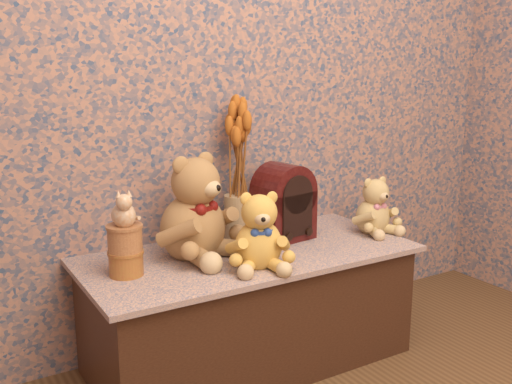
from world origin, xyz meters
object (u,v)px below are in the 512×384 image
at_px(teddy_large, 192,202).
at_px(teddy_small, 373,203).
at_px(cathedral_radio, 283,201).
at_px(biscuit_tin_lower, 126,263).
at_px(cat_figurine, 123,207).
at_px(ceramic_vase, 238,217).
at_px(teddy_medium, 259,226).

bearing_deg(teddy_large, teddy_small, -29.94).
bearing_deg(cathedral_radio, biscuit_tin_lower, 178.35).
distance_m(teddy_large, cathedral_radio, 0.40).
height_order(teddy_large, cat_figurine, teddy_large).
bearing_deg(teddy_large, ceramic_vase, -1.12).
height_order(teddy_large, teddy_small, teddy_large).
bearing_deg(biscuit_tin_lower, ceramic_vase, 17.10).
distance_m(biscuit_tin_lower, cat_figurine, 0.19).
bearing_deg(ceramic_vase, cathedral_radio, -27.37).
xyz_separation_m(ceramic_vase, cat_figurine, (-0.52, -0.16, 0.14)).
xyz_separation_m(teddy_large, ceramic_vase, (0.24, 0.09, -0.11)).
xyz_separation_m(teddy_medium, ceramic_vase, (0.09, 0.31, -0.05)).
xyz_separation_m(teddy_medium, cathedral_radio, (0.25, 0.22, 0.01)).
distance_m(teddy_medium, cat_figurine, 0.46).
distance_m(cathedral_radio, ceramic_vase, 0.19).
relative_size(teddy_medium, cat_figurine, 2.24).
height_order(ceramic_vase, biscuit_tin_lower, ceramic_vase).
height_order(teddy_small, cathedral_radio, cathedral_radio).
relative_size(cathedral_radio, ceramic_vase, 1.68).
bearing_deg(teddy_small, cathedral_radio, 162.75).
relative_size(teddy_large, biscuit_tin_lower, 3.58).
bearing_deg(teddy_large, biscuit_tin_lower, 171.26).
relative_size(teddy_large, teddy_medium, 1.42).
bearing_deg(cathedral_radio, teddy_medium, -146.27).
relative_size(ceramic_vase, cat_figurine, 1.43).
xyz_separation_m(teddy_medium, teddy_small, (0.63, 0.11, -0.02)).
xyz_separation_m(teddy_small, cathedral_radio, (-0.37, 0.11, 0.03)).
bearing_deg(teddy_small, teddy_medium, -170.26).
distance_m(teddy_large, biscuit_tin_lower, 0.33).
relative_size(teddy_medium, teddy_small, 1.14).
height_order(teddy_medium, biscuit_tin_lower, teddy_medium).
bearing_deg(teddy_large, cat_figurine, 171.26).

